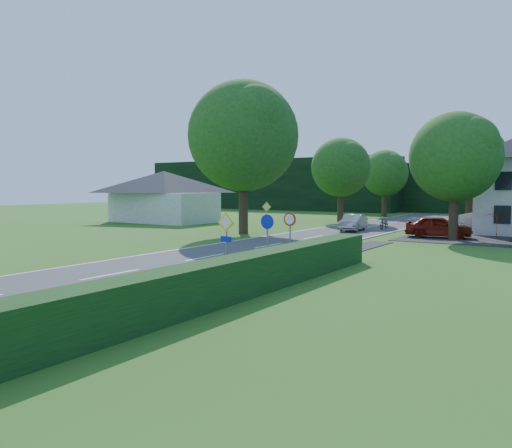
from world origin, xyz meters
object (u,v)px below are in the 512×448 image
Objects in this scene: parasol at (497,225)px; parked_car_silver_a at (482,223)px; parked_car_red at (438,227)px; motorcycle at (384,223)px; moving_car at (353,223)px; streetlight at (454,174)px.

parked_car_silver_a is at bearing 112.55° from parasol.
parasol is (3.38, 2.35, 0.13)m from parked_car_red.
parasol is at bearing -20.66° from motorcycle.
parked_car_red is at bearing -21.69° from moving_car.
parked_car_silver_a is (1.89, 5.94, 0.00)m from parked_car_red.
parasol reaches higher than parked_car_silver_a.
parked_car_red is 0.97× the size of parked_car_silver_a.
motorcycle is at bearing 149.74° from streetlight.
parked_car_silver_a is at bearing 74.71° from streetlight.
parked_car_silver_a reaches higher than parked_car_red.
streetlight is 5.94m from parked_car_silver_a.
moving_car is at bearing -177.49° from parasol.
streetlight is 8.23m from motorcycle.
streetlight is 4.05× the size of parasol.
parked_car_silver_a is (1.23, 4.51, -3.67)m from streetlight.
streetlight is at bearing 174.26° from parked_car_silver_a.
motorcycle is at bearing 58.01° from moving_car.
parasol is at bearing -4.30° from moving_car.
motorcycle is (1.50, 3.19, -0.13)m from moving_car.
motorcycle is (-6.26, 3.65, -3.89)m from streetlight.
motorcycle is 0.46× the size of parked_car_red.
parked_car_silver_a is (9.00, 4.05, 0.09)m from moving_car.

